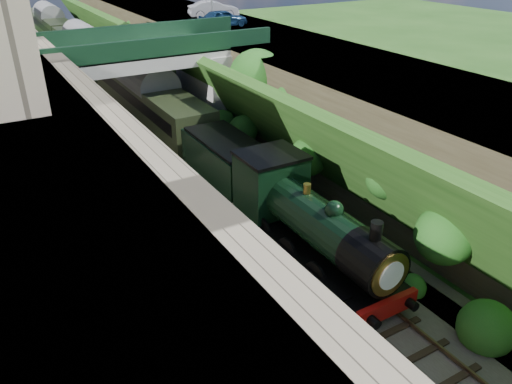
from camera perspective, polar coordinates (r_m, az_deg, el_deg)
ground at (r=18.18m, az=14.10°, el=-18.29°), size 160.00×160.00×0.00m
trackbed at (r=32.66m, az=-10.41°, el=4.06°), size 10.00×90.00×0.20m
retaining_wall at (r=30.24m, az=-20.78°, el=7.71°), size 1.00×90.00×7.00m
street_plateau_right at (r=35.72m, az=3.80°, el=11.63°), size 8.00×90.00×6.25m
embankment_slope at (r=33.94m, az=-3.19°, el=9.85°), size 4.64×90.00×6.36m
track_left at (r=32.06m, az=-13.76°, el=3.54°), size 2.50×90.00×0.20m
track_right at (r=32.98m, az=-8.48°, el=4.73°), size 2.50×90.00×0.20m
road_bridge at (r=35.28m, az=-11.87°, el=12.52°), size 16.00×6.40×7.25m
tree at (r=32.12m, az=0.10°, el=12.71°), size 3.60×3.80×6.60m
car_blue at (r=41.63m, az=-3.80°, el=19.21°), size 3.97×1.76×1.33m
car_silver at (r=46.57m, az=-4.89°, el=20.10°), size 4.59×2.54×1.43m
locomotive at (r=21.23m, az=5.90°, el=-3.62°), size 3.10×10.23×3.83m
tender at (r=26.92m, az=-3.27°, el=2.84°), size 2.70×6.00×3.05m
coach_front at (r=37.76m, az=-12.26°, el=10.24°), size 2.90×18.00×3.70m
coach_middle at (r=55.46m, az=-18.91°, el=14.80°), size 2.90×18.00×3.70m
coach_rear at (r=73.71m, az=-22.40°, el=17.06°), size 2.90×18.00×3.70m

